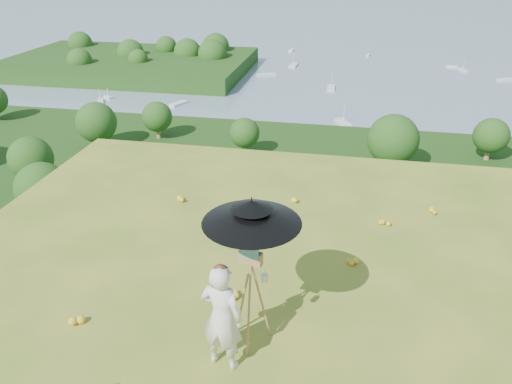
# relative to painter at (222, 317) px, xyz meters

# --- Properties ---
(ground) EXTENTS (14.00, 14.00, 0.00)m
(ground) POSITION_rel_painter_xyz_m (0.84, 1.26, -0.85)
(ground) COLOR #577421
(ground) RESTS_ON ground
(forest_slope) EXTENTS (140.00, 56.00, 22.00)m
(forest_slope) POSITION_rel_painter_xyz_m (0.84, 36.26, -29.85)
(forest_slope) COLOR #1B3B10
(forest_slope) RESTS_ON bay_water
(shoreline_tier) EXTENTS (170.00, 28.00, 8.00)m
(shoreline_tier) POSITION_rel_painter_xyz_m (0.84, 76.26, -36.85)
(shoreline_tier) COLOR #686453
(shoreline_tier) RESTS_ON bay_water
(bay_water) EXTENTS (700.00, 700.00, 0.00)m
(bay_water) POSITION_rel_painter_xyz_m (0.84, 241.26, -34.85)
(bay_water) COLOR #728CA2
(bay_water) RESTS_ON ground
(peninsula) EXTENTS (90.00, 60.00, 12.00)m
(peninsula) POSITION_rel_painter_xyz_m (-74.16, 156.26, -29.85)
(peninsula) COLOR #1B3B10
(peninsula) RESTS_ON bay_water
(slope_trees) EXTENTS (110.00, 50.00, 6.00)m
(slope_trees) POSITION_rel_painter_xyz_m (0.84, 36.26, -15.85)
(slope_trees) COLOR #224B16
(slope_trees) RESTS_ON forest_slope
(harbor_town) EXTENTS (110.00, 22.00, 5.00)m
(harbor_town) POSITION_rel_painter_xyz_m (0.84, 76.26, -30.35)
(harbor_town) COLOR silver
(harbor_town) RESTS_ON shoreline_tier
(moored_boats) EXTENTS (140.00, 140.00, 0.70)m
(moored_boats) POSITION_rel_painter_xyz_m (-11.66, 162.26, -34.50)
(moored_boats) COLOR silver
(moored_boats) RESTS_ON bay_water
(wildflowers) EXTENTS (10.00, 10.50, 0.12)m
(wildflowers) POSITION_rel_painter_xyz_m (0.84, 1.51, -0.79)
(wildflowers) COLOR yellow
(wildflowers) RESTS_ON ground
(painter) EXTENTS (0.69, 0.52, 1.70)m
(painter) POSITION_rel_painter_xyz_m (0.00, 0.00, 0.00)
(painter) COLOR white
(painter) RESTS_ON ground
(field_easel) EXTENTS (0.81, 0.81, 1.75)m
(field_easel) POSITION_rel_painter_xyz_m (0.30, 0.53, 0.03)
(field_easel) COLOR #9E7942
(field_easel) RESTS_ON ground
(sun_umbrella) EXTENTS (1.73, 1.73, 1.00)m
(sun_umbrella) POSITION_rel_painter_xyz_m (0.31, 0.56, 1.09)
(sun_umbrella) COLOR black
(sun_umbrella) RESTS_ON field_easel
(painter_cap) EXTENTS (0.29, 0.31, 0.10)m
(painter_cap) POSITION_rel_painter_xyz_m (0.00, 0.00, 0.80)
(painter_cap) COLOR #D5757F
(painter_cap) RESTS_ON painter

